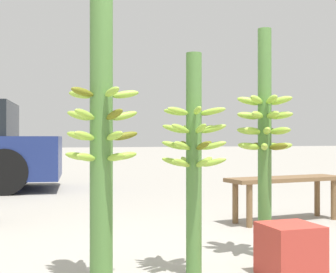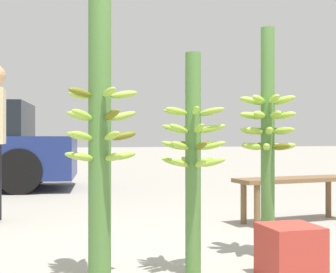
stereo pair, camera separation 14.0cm
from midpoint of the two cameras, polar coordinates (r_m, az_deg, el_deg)
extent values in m
cylinder|color=#4C7A38|center=(2.77, -9.57, -0.14)|extent=(0.13, 0.13, 1.71)
ellipsoid|color=#93BC3D|center=(2.66, -8.35, 5.42)|extent=(0.08, 0.17, 0.07)
ellipsoid|color=#93BC3D|center=(2.80, -6.64, 5.12)|extent=(0.17, 0.05, 0.07)
ellipsoid|color=#93BC3D|center=(2.92, -8.94, 4.90)|extent=(0.10, 0.17, 0.07)
ellipsoid|color=#93BC3D|center=(2.86, -12.03, 5.02)|extent=(0.16, 0.14, 0.07)
ellipsoid|color=#656718|center=(2.69, -11.87, 5.34)|extent=(0.16, 0.13, 0.07)
ellipsoid|color=#93BC3D|center=(2.92, -9.27, 2.43)|extent=(0.08, 0.17, 0.08)
ellipsoid|color=#93BC3D|center=(2.84, -12.17, 2.50)|extent=(0.16, 0.13, 0.08)
ellipsoid|color=#93BC3D|center=(2.67, -11.60, 2.67)|extent=(0.16, 0.14, 0.08)
ellipsoid|color=#656718|center=(2.66, -8.05, 2.68)|extent=(0.10, 0.17, 0.08)
ellipsoid|color=#93BC3D|center=(2.81, -6.74, 2.53)|extent=(0.17, 0.05, 0.08)
ellipsoid|color=#93BC3D|center=(2.67, -11.62, 0.09)|extent=(0.16, 0.14, 0.08)
ellipsoid|color=#93BC3D|center=(2.65, -8.05, 0.09)|extent=(0.10, 0.17, 0.08)
ellipsoid|color=#656718|center=(2.81, -6.72, 0.07)|extent=(0.17, 0.05, 0.08)
ellipsoid|color=#93BC3D|center=(2.92, -9.26, 0.06)|extent=(0.08, 0.17, 0.08)
ellipsoid|color=#93BC3D|center=(2.84, -12.19, 0.07)|extent=(0.16, 0.13, 0.08)
ellipsoid|color=#93BC3D|center=(2.92, -9.50, -2.30)|extent=(0.07, 0.17, 0.07)
ellipsoid|color=#93BC3D|center=(2.83, -12.30, -2.37)|extent=(0.17, 0.12, 0.07)
ellipsoid|color=#93BC3D|center=(2.66, -11.44, -2.50)|extent=(0.15, 0.15, 0.07)
ellipsoid|color=#93BC3D|center=(2.66, -7.82, -2.51)|extent=(0.11, 0.17, 0.07)
ellipsoid|color=#93BC3D|center=(2.82, -6.78, -2.37)|extent=(0.17, 0.07, 0.07)
cylinder|color=#4C7A38|center=(2.91, 1.79, -3.37)|extent=(0.10, 0.10, 1.38)
ellipsoid|color=#656718|center=(2.99, 3.64, 2.96)|extent=(0.17, 0.09, 0.06)
ellipsoid|color=#93BC3D|center=(3.03, 1.42, 2.92)|extent=(0.07, 0.17, 0.06)
ellipsoid|color=#93BC3D|center=(2.96, -0.47, 3.00)|extent=(0.15, 0.14, 0.06)
ellipsoid|color=#93BC3D|center=(2.83, -0.17, 3.14)|extent=(0.17, 0.09, 0.06)
ellipsoid|color=#93BC3D|center=(2.79, 2.19, 3.19)|extent=(0.07, 0.17, 0.06)
ellipsoid|color=#93BC3D|center=(2.87, 4.11, 3.10)|extent=(0.15, 0.14, 0.06)
ellipsoid|color=#93BC3D|center=(2.79, 2.58, 0.98)|extent=(0.04, 0.17, 0.08)
ellipsoid|color=#93BC3D|center=(2.88, 4.18, 0.95)|extent=(0.16, 0.12, 0.08)
ellipsoid|color=#93BC3D|center=(3.00, 3.35, 0.90)|extent=(0.16, 0.11, 0.08)
ellipsoid|color=#93BC3D|center=(3.02, 1.05, 0.89)|extent=(0.04, 0.17, 0.08)
ellipsoid|color=#93BC3D|center=(2.93, -0.57, 0.93)|extent=(0.16, 0.12, 0.08)
ellipsoid|color=#93BC3D|center=(2.81, 0.12, 0.97)|extent=(0.16, 0.11, 0.08)
ellipsoid|color=#656718|center=(3.00, 3.17, -1.07)|extent=(0.16, 0.12, 0.08)
ellipsoid|color=#656718|center=(3.02, 0.84, -1.07)|extent=(0.05, 0.17, 0.08)
ellipsoid|color=#93BC3D|center=(2.92, -0.61, -1.10)|extent=(0.17, 0.11, 0.08)
ellipsoid|color=#93BC3D|center=(2.81, 0.31, -1.13)|extent=(0.16, 0.12, 0.08)
ellipsoid|color=#656718|center=(2.79, 2.81, -1.14)|extent=(0.05, 0.17, 0.08)
ellipsoid|color=#93BC3D|center=(2.89, 4.21, -1.10)|extent=(0.17, 0.11, 0.08)
ellipsoid|color=#93BC3D|center=(3.01, 3.21, -3.05)|extent=(0.16, 0.12, 0.08)
ellipsoid|color=#93BC3D|center=(3.02, 0.89, -3.04)|extent=(0.05, 0.17, 0.08)
ellipsoid|color=#93BC3D|center=(2.93, -0.60, -3.13)|extent=(0.16, 0.11, 0.08)
ellipsoid|color=#93BC3D|center=(2.81, 0.27, -3.25)|extent=(0.16, 0.12, 0.08)
ellipsoid|color=#93BC3D|center=(2.79, 2.76, -3.27)|extent=(0.05, 0.17, 0.08)
ellipsoid|color=#93BC3D|center=(2.89, 4.20, -3.16)|extent=(0.16, 0.11, 0.08)
cylinder|color=#4C7A38|center=(3.40, 10.55, -0.76)|extent=(0.10, 0.10, 1.64)
ellipsoid|color=#93BC3D|center=(3.38, 12.52, 4.35)|extent=(0.15, 0.15, 0.08)
ellipsoid|color=#93BC3D|center=(3.48, 12.16, 4.21)|extent=(0.17, 0.07, 0.08)
ellipsoid|color=#93BC3D|center=(3.53, 10.65, 4.15)|extent=(0.13, 0.16, 0.08)
ellipsoid|color=#93BC3D|center=(3.49, 9.06, 4.20)|extent=(0.10, 0.17, 0.08)
ellipsoid|color=#93BC3D|center=(3.39, 8.53, 4.33)|extent=(0.17, 0.10, 0.08)
ellipsoid|color=#93BC3D|center=(3.31, 9.54, 4.45)|extent=(0.16, 0.13, 0.08)
ellipsoid|color=#93BC3D|center=(3.30, 11.36, 4.46)|extent=(0.06, 0.17, 0.08)
ellipsoid|color=#93BC3D|center=(3.48, 12.10, 2.46)|extent=(0.17, 0.08, 0.07)
ellipsoid|color=#656718|center=(3.53, 10.52, 2.43)|extent=(0.12, 0.16, 0.07)
ellipsoid|color=#93BC3D|center=(3.48, 8.96, 2.46)|extent=(0.11, 0.17, 0.07)
ellipsoid|color=#93BC3D|center=(3.38, 8.54, 2.54)|extent=(0.17, 0.09, 0.07)
ellipsoid|color=#93BC3D|center=(3.29, 9.65, 2.61)|extent=(0.16, 0.13, 0.07)
ellipsoid|color=#93BC3D|center=(3.30, 11.49, 2.61)|extent=(0.05, 0.16, 0.07)
ellipsoid|color=#93BC3D|center=(3.38, 12.57, 2.54)|extent=(0.15, 0.14, 0.07)
ellipsoid|color=#93BC3D|center=(3.32, 9.06, 0.69)|extent=(0.17, 0.09, 0.07)
ellipsoid|color=#93BC3D|center=(3.28, 10.78, 0.70)|extent=(0.11, 0.17, 0.07)
ellipsoid|color=#93BC3D|center=(3.34, 12.31, 0.68)|extent=(0.12, 0.16, 0.07)
ellipsoid|color=#93BC3D|center=(3.44, 12.46, 0.66)|extent=(0.17, 0.07, 0.07)
ellipsoid|color=#656718|center=(3.52, 11.21, 0.64)|extent=(0.15, 0.14, 0.07)
ellipsoid|color=#656718|center=(3.50, 9.49, 0.64)|extent=(0.06, 0.16, 0.07)
ellipsoid|color=#93BC3D|center=(3.42, 8.52, 0.66)|extent=(0.16, 0.13, 0.07)
ellipsoid|color=#93BC3D|center=(3.43, 12.55, -1.17)|extent=(0.17, 0.09, 0.07)
ellipsoid|color=#93BC3D|center=(3.51, 11.47, -1.15)|extent=(0.16, 0.13, 0.07)
ellipsoid|color=#656718|center=(3.51, 9.75, -1.15)|extent=(0.06, 0.16, 0.07)
ellipsoid|color=#93BC3D|center=(3.43, 8.59, -1.17)|extent=(0.15, 0.14, 0.07)
ellipsoid|color=#93BC3D|center=(3.33, 8.87, -1.20)|extent=(0.17, 0.07, 0.07)
ellipsoid|color=#93BC3D|center=(3.28, 10.48, -1.22)|extent=(0.12, 0.16, 0.07)
ellipsoid|color=#656718|center=(3.32, 12.14, -1.20)|extent=(0.10, 0.17, 0.07)
cube|color=brown|center=(4.93, 13.35, -5.06)|extent=(1.31, 0.48, 0.04)
cylinder|color=brown|center=(4.76, 7.37, -7.99)|extent=(0.06, 0.06, 0.41)
cylinder|color=brown|center=(5.38, 17.01, -7.08)|extent=(0.06, 0.06, 0.41)
cylinder|color=brown|center=(4.55, 9.02, -8.34)|extent=(0.06, 0.06, 0.41)
cylinder|color=brown|center=(5.20, 18.82, -7.32)|extent=(0.06, 0.06, 0.41)
cylinder|color=black|center=(7.41, -19.78, -4.08)|extent=(0.72, 0.29, 0.70)
cylinder|color=black|center=(8.90, -18.27, -3.43)|extent=(0.72, 0.29, 0.70)
cube|color=#B2382D|center=(3.02, 13.33, -13.40)|extent=(0.33, 0.33, 0.33)
camera|label=1|loc=(0.07, -91.34, 0.00)|focal=50.00mm
camera|label=2|loc=(0.07, 88.66, 0.00)|focal=50.00mm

